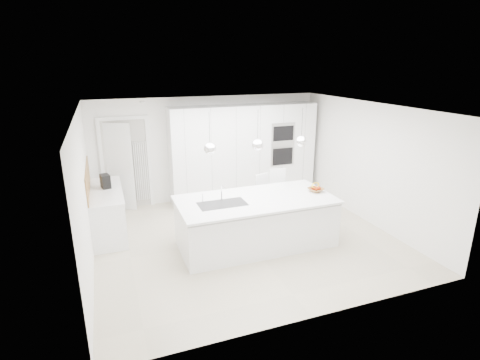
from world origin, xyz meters
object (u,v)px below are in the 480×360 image
object	(u,v)px
island_base	(256,223)
fruit_bowl	(316,190)
bar_stool_left	(264,200)
bar_stool_right	(280,196)
espresso_machine	(105,181)

from	to	relation	value
island_base	fruit_bowl	xyz separation A→B (m)	(1.22, 0.01, 0.50)
bar_stool_left	bar_stool_right	xyz separation A→B (m)	(0.37, 0.01, 0.03)
bar_stool_right	fruit_bowl	bearing A→B (deg)	-61.07
fruit_bowl	bar_stool_left	size ratio (longest dim) A/B	0.27
island_base	bar_stool_right	xyz separation A→B (m)	(0.90, 0.88, 0.12)
espresso_machine	bar_stool_right	distance (m)	3.55
fruit_bowl	bar_stool_right	xyz separation A→B (m)	(-0.32, 0.87, -0.38)
bar_stool_left	espresso_machine	bearing A→B (deg)	150.18
island_base	fruit_bowl	bearing A→B (deg)	0.27
bar_stool_left	island_base	bearing A→B (deg)	-137.07
bar_stool_left	bar_stool_right	size ratio (longest dim) A/B	0.94
island_base	bar_stool_left	world-z (taller)	bar_stool_left
fruit_bowl	bar_stool_left	bearing A→B (deg)	128.82
island_base	fruit_bowl	world-z (taller)	fruit_bowl
island_base	bar_stool_left	distance (m)	1.02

